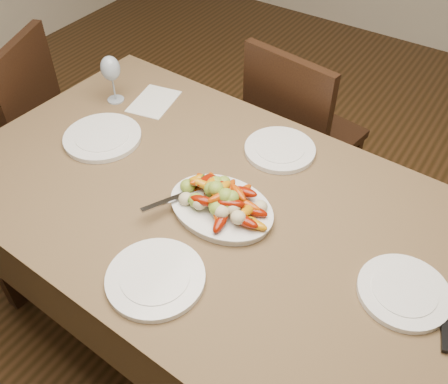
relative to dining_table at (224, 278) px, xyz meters
name	(u,v)px	position (x,y,z in m)	size (l,w,h in m)	color
floor	(184,323)	(-0.17, -0.06, -0.38)	(6.00, 6.00, 0.00)	#392511
dining_table	(224,278)	(0.00, 0.00, 0.00)	(1.84, 1.04, 0.76)	brown
chair_far	(306,135)	(-0.10, 0.82, 0.10)	(0.42, 0.42, 0.95)	black
chair_left	(5,134)	(-1.26, 0.05, 0.10)	(0.42, 0.42, 0.95)	black
serving_platter	(221,209)	(0.01, -0.03, 0.39)	(0.33, 0.25, 0.02)	white
roasted_vegetables	(221,196)	(0.01, -0.03, 0.45)	(0.27, 0.18, 0.09)	#711002
serving_spoon	(197,199)	(-0.06, -0.06, 0.43)	(0.28, 0.06, 0.03)	#9EA0A8
plate_left	(103,137)	(-0.56, 0.04, 0.39)	(0.28, 0.28, 0.02)	white
plate_right	(404,292)	(0.58, -0.01, 0.39)	(0.25, 0.25, 0.02)	white
plate_far	(280,150)	(0.01, 0.33, 0.39)	(0.25, 0.25, 0.02)	white
plate_near	(156,278)	(0.00, -0.34, 0.39)	(0.27, 0.27, 0.02)	white
wine_glass	(112,78)	(-0.69, 0.25, 0.48)	(0.08, 0.08, 0.20)	#8C99A5
menu_card	(154,101)	(-0.56, 0.33, 0.38)	(0.15, 0.21, 0.00)	silver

